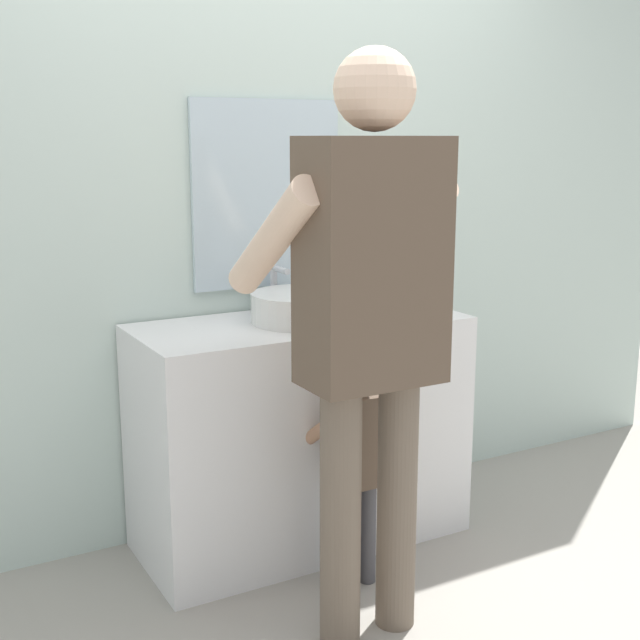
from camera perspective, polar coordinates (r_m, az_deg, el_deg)
name	(u,v)px	position (r m, az deg, el deg)	size (l,w,h in m)	color
ground_plane	(340,570)	(3.17, 1.38, -16.59)	(14.00, 14.00, 0.00)	#9E998E
back_wall	(261,185)	(3.33, -4.00, 9.11)	(4.40, 0.10, 2.70)	silver
vanity_cabinet	(301,432)	(3.23, -1.31, -7.59)	(1.23, 0.54, 0.87)	white
sink_basin	(303,307)	(3.08, -1.18, 0.91)	(0.38, 0.38, 0.11)	silver
faucet	(275,290)	(3.28, -3.06, 2.01)	(0.18, 0.14, 0.18)	#B7BABF
toothbrush_cup	(377,298)	(3.27, 3.90, 1.50)	(0.07, 0.07, 0.21)	silver
child_toddler	(356,454)	(2.89, 2.47, -9.08)	(0.25, 0.25, 0.80)	#47474C
adult_parent	(369,300)	(2.46, 3.33, 1.38)	(0.55, 0.58, 1.78)	#6B5B4C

